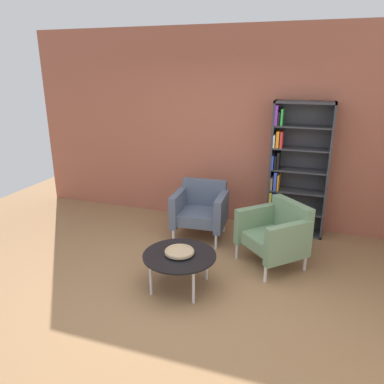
{
  "coord_description": "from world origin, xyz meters",
  "views": [
    {
      "loc": [
        1.33,
        -3.02,
        2.32
      ],
      "look_at": [
        0.02,
        0.84,
        0.95
      ],
      "focal_mm": 34.73,
      "sensor_mm": 36.0,
      "label": 1
    }
  ],
  "objects_px": {
    "coffee_table_low": "(180,257)",
    "armchair_by_bookshelf": "(276,233)",
    "decorative_bowl": "(179,252)",
    "bookshelf_tall": "(294,171)",
    "armchair_near_window": "(201,209)"
  },
  "relations": [
    {
      "from": "bookshelf_tall",
      "to": "coffee_table_low",
      "type": "distance_m",
      "value": 2.24
    },
    {
      "from": "bookshelf_tall",
      "to": "coffee_table_low",
      "type": "height_order",
      "value": "bookshelf_tall"
    },
    {
      "from": "coffee_table_low",
      "to": "armchair_by_bookshelf",
      "type": "bearing_deg",
      "value": 43.08
    },
    {
      "from": "decorative_bowl",
      "to": "bookshelf_tall",
      "type": "bearing_deg",
      "value": 62.01
    },
    {
      "from": "decorative_bowl",
      "to": "armchair_by_bookshelf",
      "type": "distance_m",
      "value": 1.27
    },
    {
      "from": "bookshelf_tall",
      "to": "armchair_near_window",
      "type": "xyz_separation_m",
      "value": [
        -1.2,
        -0.56,
        -0.51
      ]
    },
    {
      "from": "bookshelf_tall",
      "to": "coffee_table_low",
      "type": "xyz_separation_m",
      "value": [
        -1.02,
        -1.91,
        -0.55
      ]
    },
    {
      "from": "armchair_by_bookshelf",
      "to": "armchair_near_window",
      "type": "bearing_deg",
      "value": -158.18
    },
    {
      "from": "coffee_table_low",
      "to": "decorative_bowl",
      "type": "relative_size",
      "value": 2.5
    },
    {
      "from": "coffee_table_low",
      "to": "armchair_near_window",
      "type": "distance_m",
      "value": 1.36
    },
    {
      "from": "coffee_table_low",
      "to": "armchair_by_bookshelf",
      "type": "distance_m",
      "value": 1.27
    },
    {
      "from": "armchair_near_window",
      "to": "armchair_by_bookshelf",
      "type": "bearing_deg",
      "value": -26.97
    },
    {
      "from": "coffee_table_low",
      "to": "armchair_by_bookshelf",
      "type": "height_order",
      "value": "armchair_by_bookshelf"
    },
    {
      "from": "coffee_table_low",
      "to": "decorative_bowl",
      "type": "xyz_separation_m",
      "value": [
        0.0,
        0.0,
        0.06
      ]
    },
    {
      "from": "bookshelf_tall",
      "to": "coffee_table_low",
      "type": "relative_size",
      "value": 2.37
    }
  ]
}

